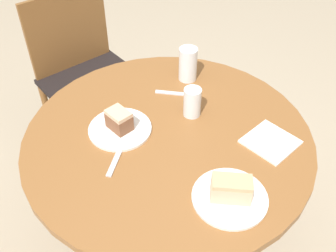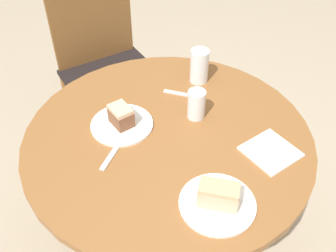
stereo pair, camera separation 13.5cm
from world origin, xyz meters
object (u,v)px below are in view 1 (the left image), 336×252
object	(u,v)px
chair	(85,71)
plate_far	(230,198)
cake_slice_near	(119,120)
cake_slice_far	(231,189)
plate_near	(120,129)
glass_water	(192,104)
glass_lemonade	(188,66)

from	to	relation	value
chair	plate_far	bearing A→B (deg)	-98.43
plate_far	cake_slice_near	bearing A→B (deg)	101.20
chair	cake_slice_far	distance (m)	1.25
plate_near	cake_slice_near	bearing A→B (deg)	0.00
chair	glass_water	xyz separation A→B (m)	(0.02, -0.84, 0.30)
cake_slice_near	cake_slice_far	distance (m)	0.47
glass_lemonade	glass_water	size ratio (longest dim) A/B	1.25
glass_lemonade	glass_water	world-z (taller)	glass_lemonade
glass_lemonade	chair	bearing A→B (deg)	103.05
plate_near	plate_far	distance (m)	0.47
glass_lemonade	glass_water	xyz separation A→B (m)	(-0.13, -0.18, -0.01)
chair	cake_slice_near	xyz separation A→B (m)	(-0.24, -0.75, 0.30)
plate_far	glass_lemonade	bearing A→B (deg)	61.24
cake_slice_near	glass_lemonade	size ratio (longest dim) A/B	0.64
plate_near	cake_slice_far	size ratio (longest dim) A/B	1.76
plate_far	cake_slice_near	size ratio (longest dim) A/B	2.53
plate_far	glass_lemonade	xyz separation A→B (m)	(0.30, 0.55, 0.06)
plate_near	glass_water	distance (m)	0.28
chair	plate_far	world-z (taller)	chair
cake_slice_far	glass_lemonade	world-z (taller)	glass_lemonade
chair	plate_near	world-z (taller)	chair
cake_slice_near	cake_slice_far	bearing A→B (deg)	-78.80
plate_far	glass_lemonade	world-z (taller)	glass_lemonade
cake_slice_near	glass_water	world-z (taller)	glass_water
cake_slice_far	glass_water	world-z (taller)	glass_water
plate_near	cake_slice_near	world-z (taller)	cake_slice_near
glass_lemonade	plate_far	bearing A→B (deg)	-118.76
plate_far	cake_slice_far	distance (m)	0.04
plate_far	glass_water	size ratio (longest dim) A/B	2.03
plate_far	plate_near	bearing A→B (deg)	101.20
plate_far	cake_slice_far	bearing A→B (deg)	0.00
cake_slice_near	cake_slice_far	size ratio (longest dim) A/B	0.70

